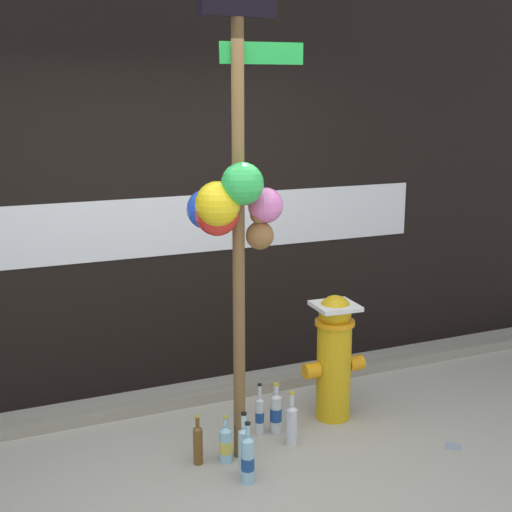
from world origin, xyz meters
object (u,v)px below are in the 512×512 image
Objects in this scene: bottle_3 at (276,412)px; bottle_5 at (260,415)px; bottle_1 at (248,459)px; bottle_6 at (244,449)px; bottle_0 at (226,444)px; bottle_4 at (198,443)px; memorial_post at (232,182)px; bottle_2 at (291,423)px; fire_hydrant at (334,355)px.

bottle_5 is (-0.11, 0.01, -0.00)m from bottle_3.
bottle_6 reaches higher than bottle_1.
bottle_1 is 1.09× the size of bottle_3.
bottle_6 is at bearing -77.65° from bottle_0.
bottle_1 is (0.03, -0.28, 0.03)m from bottle_0.
bottle_3 is at bearing 45.80° from bottle_6.
bottle_4 is at bearing 131.24° from bottle_6.
bottle_6 is at bearing -134.20° from bottle_3.
memorial_post reaches higher than bottle_3.
memorial_post reaches higher than bottle_2.
bottle_6 is (-0.29, -0.43, 0.03)m from bottle_5.
bottle_2 is 0.48m from bottle_6.
bottle_3 is (0.39, 0.21, -1.57)m from memorial_post.
bottle_3 reaches higher than bottle_4.
bottle_0 is at bearing -162.13° from memorial_post.
bottle_4 is (-1.07, -0.23, -0.33)m from fire_hydrant.
bottle_4 is (-0.19, 0.32, -0.02)m from bottle_1.
bottle_3 reaches higher than bottle_0.
bottle_6 is (-0.87, -0.46, -0.30)m from fire_hydrant.
fire_hydrant is 1.02m from bottle_6.
bottle_5 is 0.90× the size of bottle_6.
bottle_1 is at bearing -120.56° from bottle_5.
fire_hydrant is at bearing 2.89° from bottle_5.
memorial_post is 1.57m from bottle_6.
bottle_6 is (0.04, -0.19, 0.05)m from bottle_0.
bottle_1 is 0.61m from bottle_5.
fire_hydrant is 0.56m from bottle_3.
bottle_5 is (-0.13, 0.20, -0.01)m from bottle_2.
bottle_0 is (-0.06, -0.02, -1.60)m from memorial_post.
bottle_6 is at bearing -124.27° from bottle_5.
bottle_5 is (0.34, 0.24, 0.02)m from bottle_0.
bottle_6 is (0.01, 0.09, 0.02)m from bottle_1.
bottle_5 is at bearing 21.64° from bottle_4.
bottle_3 is (-0.02, 0.19, -0.00)m from bottle_2.
bottle_3 is (0.45, 0.23, 0.03)m from bottle_0.
memorial_post reaches higher than bottle_5.
bottle_5 is at bearing 173.12° from bottle_3.
memorial_post is at bearing -163.39° from fire_hydrant.
memorial_post reaches higher than bottle_0.
bottle_0 is 0.79× the size of bottle_1.
bottle_5 reaches higher than bottle_3.
bottle_6 is at bearing -48.76° from bottle_4.
memorial_post is 3.37× the size of fire_hydrant.
bottle_6 is at bearing 81.44° from bottle_1.
bottle_2 is (0.44, 0.32, -0.00)m from bottle_1.
bottle_0 is 0.75× the size of bottle_6.
bottle_4 is at bearing -168.03° from fire_hydrant.
bottle_6 is (-0.43, -0.23, 0.02)m from bottle_2.
fire_hydrant is at bearing 16.61° from memorial_post.
bottle_0 is at bearing -144.09° from bottle_5.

